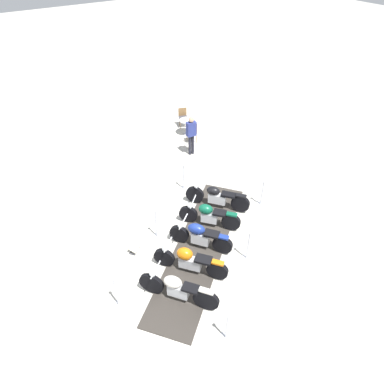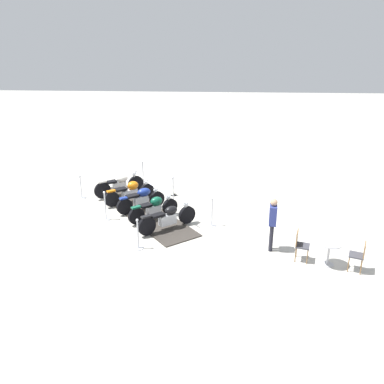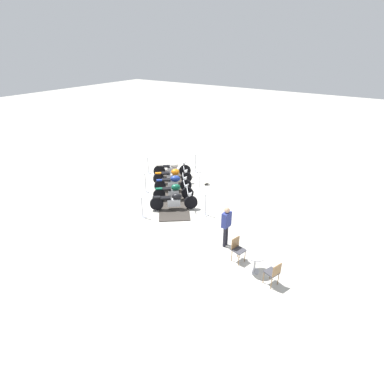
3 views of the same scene
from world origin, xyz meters
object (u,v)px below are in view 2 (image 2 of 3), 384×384
(stanchion_right_rear, at_px, (143,177))
(cafe_table, at_px, (329,248))
(stanchion_left_front, at_px, (138,239))
(cafe_chair_across_table, at_px, (359,254))
(motorcycle_navy, at_px, (142,199))
(cafe_chair_near_table, at_px, (300,244))
(stanchion_right_mid, at_px, (173,194))
(info_placard, at_px, (173,193))
(motorcycle_cream, at_px, (120,184))
(motorcycle_black, at_px, (168,217))
(motorcycle_copper, at_px, (131,192))
(stanchion_left_mid, at_px, (106,210))
(motorcycle_forest, at_px, (154,208))
(bystander_person, at_px, (273,220))
(stanchion_right_front, at_px, (212,216))
(stanchion_left_rear, at_px, (81,191))

(stanchion_right_rear, height_order, cafe_table, stanchion_right_rear)
(stanchion_left_front, bearing_deg, cafe_chair_across_table, 82.50)
(motorcycle_navy, distance_m, cafe_chair_near_table, 6.40)
(motorcycle_navy, bearing_deg, stanchion_right_mid, 0.89)
(stanchion_right_rear, xyz_separation_m, cafe_chair_near_table, (6.32, 5.95, 0.18))
(stanchion_right_rear, bearing_deg, info_placard, 51.53)
(motorcycle_cream, relative_size, cafe_chair_across_table, 2.02)
(stanchion_right_mid, xyz_separation_m, cafe_chair_near_table, (4.24, 4.32, 0.17))
(motorcycle_black, relative_size, cafe_chair_across_table, 2.05)
(motorcycle_black, xyz_separation_m, motorcycle_cream, (-3.15, -2.47, 0.04))
(motorcycle_navy, relative_size, motorcycle_copper, 0.93)
(motorcycle_copper, height_order, stanchion_left_mid, stanchion_left_mid)
(stanchion_left_front, bearing_deg, motorcycle_forest, 175.74)
(bystander_person, bearing_deg, stanchion_right_rear, -41.76)
(stanchion_left_mid, bearing_deg, stanchion_left_front, 38.19)
(cafe_table, bearing_deg, cafe_chair_near_table, -105.44)
(stanchion_left_mid, bearing_deg, stanchion_right_rear, 170.20)
(cafe_chair_near_table, bearing_deg, motorcycle_cream, 159.01)
(motorcycle_black, relative_size, motorcycle_forest, 1.14)
(motorcycle_black, height_order, stanchion_right_rear, stanchion_right_rear)
(stanchion_left_mid, distance_m, stanchion_left_front, 2.64)
(bystander_person, bearing_deg, motorcycle_black, -13.21)
(stanchion_left_front, xyz_separation_m, cafe_chair_across_table, (0.86, 6.55, 0.22))
(stanchion_left_mid, xyz_separation_m, cafe_chair_near_table, (2.43, 6.63, 0.17))
(motorcycle_navy, relative_size, cafe_table, 2.29)
(motorcycle_forest, height_order, bystander_person, bystander_person)
(stanchion_left_mid, distance_m, stanchion_right_rear, 3.94)
(stanchion_left_mid, distance_m, stanchion_right_front, 3.94)
(motorcycle_navy, xyz_separation_m, bystander_person, (2.79, 4.66, 0.55))
(stanchion_left_mid, distance_m, bystander_person, 6.16)
(stanchion_right_mid, xyz_separation_m, stanchion_right_rear, (-2.07, -1.63, -0.01))
(stanchion_right_mid, relative_size, stanchion_left_mid, 1.01)
(stanchion_right_front, relative_size, cafe_chair_across_table, 1.20)
(motorcycle_cream, bearing_deg, bystander_person, -73.80)
(motorcycle_navy, xyz_separation_m, stanchion_right_rear, (-2.96, -0.51, -0.12))
(motorcycle_black, distance_m, info_placard, 3.38)
(cafe_chair_near_table, relative_size, bystander_person, 0.55)
(motorcycle_copper, xyz_separation_m, stanchion_left_front, (3.79, 1.07, -0.17))
(motorcycle_copper, xyz_separation_m, stanchion_left_rear, (-0.36, -2.19, -0.17))
(stanchion_left_front, bearing_deg, stanchion_left_mid, -141.81)
(motorcycle_forest, bearing_deg, stanchion_left_rear, 109.55)
(motorcycle_forest, distance_m, stanchion_left_front, 2.23)
(motorcycle_forest, height_order, stanchion_left_rear, stanchion_left_rear)
(motorcycle_forest, xyz_separation_m, cafe_table, (2.79, 5.62, 0.07))
(stanchion_left_rear, relative_size, cafe_table, 1.38)
(motorcycle_cream, distance_m, stanchion_right_mid, 2.47)
(motorcycle_forest, distance_m, stanchion_right_mid, 1.75)
(cafe_chair_across_table, relative_size, bystander_person, 0.52)
(motorcycle_navy, relative_size, cafe_chair_across_table, 1.85)
(bystander_person, bearing_deg, motorcycle_copper, -27.87)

